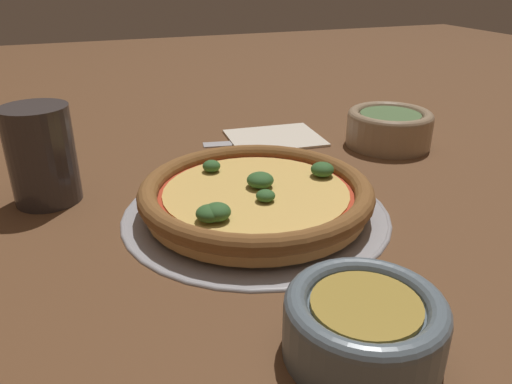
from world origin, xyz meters
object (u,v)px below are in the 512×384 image
Objects in this scene: bowl_far at (389,126)px; pizza at (256,194)px; bowl_near at (364,323)px; pizza_tray at (256,211)px; drinking_cup at (42,155)px; napkin at (275,137)px; fork at (247,142)px.

pizza is at bearing -151.67° from bowl_far.
pizza_tray is at bearing 88.68° from bowl_near.
bowl_near is 0.48m from bowl_far.
drinking_cup is at bearing 121.06° from bowl_near.
pizza is 2.28× the size of drinking_cup.
bowl_far is 0.18m from napkin.
fork is (0.08, 0.47, -0.03)m from bowl_near.
bowl_far reaches higher than pizza.
pizza_tray is at bearing -151.70° from bowl_far.
drinking_cup is 0.37m from napkin.
bowl_near is at bearing -104.98° from napkin.
drinking_cup reaches higher than bowl_near.
pizza is 0.26m from drinking_cup.
bowl_far reaches higher than fork.
pizza_tray is 1.15× the size of pizza.
drinking_cup is at bearing 31.28° from fork.
fork is (-0.21, 0.09, -0.03)m from bowl_far.
napkin is at bearing 62.95° from pizza_tray.
bowl_near is 0.50m from napkin.
pizza reaches higher than fork.
bowl_near is 0.72× the size of fork.
pizza is at bearing 88.73° from bowl_near.
bowl_near is at bearing -58.94° from drinking_cup.
drinking_cup is (-0.22, 0.12, 0.05)m from pizza_tray.
drinking_cup reaches higher than bowl_far.
bowl_far is at bearing -29.53° from napkin.
fork is at bearing -175.74° from napkin.
pizza_tray and napkin have the same top height.
napkin reaches higher than fork.
pizza is 1.63× the size of fork.
pizza_tray is 0.27m from napkin.
pizza_tray is 0.25m from fork.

